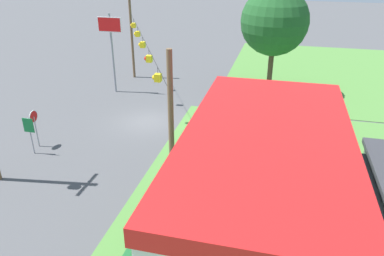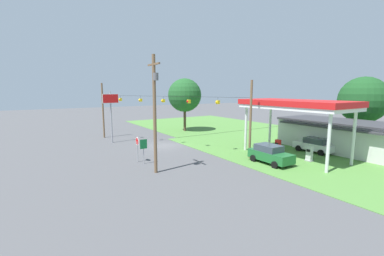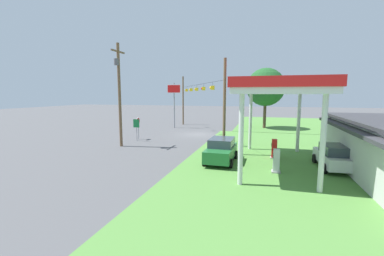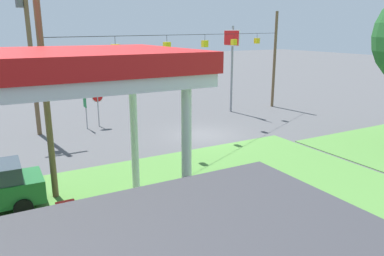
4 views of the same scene
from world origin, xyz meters
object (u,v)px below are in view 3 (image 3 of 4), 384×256
Objects in this scene: car_at_pumps_rear at (335,156)px; tree_west_verge at (266,87)px; car_at_pumps_front at (221,150)px; stop_sign_roadside at (138,124)px; gas_station_canopy at (278,89)px; stop_sign_overhead at (174,96)px; fuel_pump_far at (276,162)px; fuel_pump_near at (274,149)px; route_sign at (136,126)px; utility_pole_main at (119,90)px.

car_at_pumps_rear is 0.49× the size of tree_west_verge.
stop_sign_roadside reaches higher than car_at_pumps_front.
gas_station_canopy is 22.66m from stop_sign_overhead.
gas_station_canopy reaches higher than fuel_pump_far.
gas_station_canopy is at bearing 0.05° from fuel_pump_near.
car_at_pumps_front is 12.93m from stop_sign_roadside.
route_sign is at bearing -105.94° from fuel_pump_near.
tree_west_verge is at bearing 9.51° from car_at_pumps_rear.
fuel_pump_far is at bearing -121.35° from stop_sign_roadside.
stop_sign_roadside is at bearing -163.68° from route_sign.
stop_sign_roadside is (-6.95, -18.43, 0.92)m from car_at_pumps_rear.
stop_sign_overhead reaches higher than fuel_pump_far.
stop_sign_roadside is (-8.86, -14.54, 1.08)m from fuel_pump_far.
route_sign is (-6.02, -18.16, 0.82)m from car_at_pumps_rear.
route_sign is (-6.34, -10.38, 0.78)m from car_at_pumps_front.
route_sign is at bearing -112.81° from gas_station_canopy.
stop_sign_roadside is at bearing -123.31° from car_at_pumps_front.
car_at_pumps_rear is (-1.91, 3.89, 0.16)m from fuel_pump_far.
car_at_pumps_front is 7.78m from car_at_pumps_rear.
stop_sign_overhead is (-15.81, -14.09, 4.15)m from fuel_pump_near.
stop_sign_roadside is at bearing -115.49° from gas_station_canopy.
fuel_pump_near is 3.85m from fuel_pump_far.
tree_west_verge reaches higher than car_at_pumps_rear.
car_at_pumps_front reaches higher than fuel_pump_near.
utility_pole_main is (-2.97, -18.27, 4.65)m from car_at_pumps_rear.
fuel_pump_far is 15.92m from utility_pole_main.
stop_sign_overhead is 0.76× the size of tree_west_verge.
fuel_pump_near is 4.36m from car_at_pumps_rear.
car_at_pumps_front is (0.33, -3.89, -4.55)m from gas_station_canopy.
car_at_pumps_front is 12.19m from route_sign.
stop_sign_overhead is at bearing -76.12° from tree_west_verge.
gas_station_canopy reaches higher than car_at_pumps_rear.
stop_sign_overhead reaches higher than stop_sign_roadside.
gas_station_canopy reaches higher than car_at_pumps_front.
fuel_pump_far is at bearing 113.07° from car_at_pumps_rear.
car_at_pumps_rear is at bearing 80.76° from utility_pole_main.
gas_station_canopy is at bearing 78.40° from utility_pole_main.
car_at_pumps_rear reaches higher than fuel_pump_near.
utility_pole_main is 1.10× the size of tree_west_verge.
utility_pole_main is at bearing -106.41° from car_at_pumps_front.
fuel_pump_near is 15.42m from stop_sign_roadside.
stop_sign_roadside is 20.16m from tree_west_verge.
utility_pole_main reaches higher than car_at_pumps_front.
route_sign is at bearing -0.89° from stop_sign_overhead.
stop_sign_roadside is 0.28× the size of tree_west_verge.
fuel_pump_far is at bearing 0.00° from fuel_pump_near.
gas_station_canopy is 7.25× the size of fuel_pump_near.
fuel_pump_far is 4.20m from car_at_pumps_front.
car_at_pumps_front is (2.26, -3.88, 0.20)m from fuel_pump_near.
fuel_pump_far is 0.23× the size of stop_sign_overhead.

